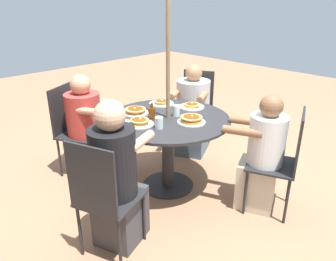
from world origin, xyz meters
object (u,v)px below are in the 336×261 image
at_px(diner_north, 117,181).
at_px(patio_chair_south, 196,105).
at_px(patio_chair_north, 103,194).
at_px(diner_west, 87,131).
at_px(pancake_plate_e, 161,103).
at_px(syrup_bottle, 152,113).
at_px(pancake_plate_b, 192,106).
at_px(drinking_glass_a, 159,123).
at_px(patio_table, 168,133).
at_px(patio_chair_west, 72,125).
at_px(coffee_cup, 125,126).
at_px(patio_chair_east, 283,157).
at_px(pancake_plate_d, 139,122).
at_px(pancake_plate_a, 191,120).
at_px(drinking_glass_b, 176,111).
at_px(diner_east, 262,158).
at_px(pancake_plate_c, 136,111).
at_px(diner_south, 192,114).

bearing_deg(diner_north, patio_chair_south, 93.38).
height_order(patio_chair_north, diner_west, diner_west).
distance_m(pancake_plate_e, syrup_bottle, 0.45).
xyz_separation_m(pancake_plate_b, drinking_glass_a, (-0.18, 0.63, 0.04)).
bearing_deg(diner_west, patio_table, 90.00).
xyz_separation_m(patio_chair_west, coffee_cup, (-0.94, 0.01, 0.26)).
bearing_deg(diner_west, patio_chair_west, -90.00).
relative_size(patio_chair_east, syrup_bottle, 6.21).
distance_m(patio_chair_west, pancake_plate_d, 0.94).
relative_size(pancake_plate_a, drinking_glass_b, 2.40).
xyz_separation_m(diner_east, pancake_plate_a, (0.58, 0.29, 0.28)).
distance_m(patio_table, diner_north, 0.89).
relative_size(diner_east, coffee_cup, 10.65).
xyz_separation_m(diner_north, patio_chair_east, (-0.68, -1.25, -0.01)).
relative_size(patio_chair_west, pancake_plate_b, 3.71).
distance_m(patio_table, drinking_glass_b, 0.23).
xyz_separation_m(patio_chair_east, syrup_bottle, (1.07, 0.54, 0.27)).
xyz_separation_m(patio_table, drinking_glass_b, (-0.02, -0.09, 0.21)).
bearing_deg(syrup_bottle, patio_chair_east, -152.98).
relative_size(patio_chair_east, diner_west, 0.87).
bearing_deg(drinking_glass_b, patio_table, 75.77).
height_order(patio_chair_north, syrup_bottle, patio_chair_north).
height_order(pancake_plate_c, drinking_glass_b, drinking_glass_b).
bearing_deg(drinking_glass_a, pancake_plate_c, -12.63).
distance_m(diner_east, pancake_plate_d, 1.13).
bearing_deg(pancake_plate_c, drinking_glass_b, -145.00).
bearing_deg(pancake_plate_e, drinking_glass_a, 134.67).
xyz_separation_m(pancake_plate_e, coffee_cup, (-0.33, 0.74, 0.04)).
bearing_deg(patio_chair_east, pancake_plate_a, 92.66).
distance_m(diner_east, patio_chair_west, 1.96).
bearing_deg(pancake_plate_e, patio_chair_north, 119.68).
bearing_deg(pancake_plate_b, patio_chair_south, -53.20).
relative_size(patio_chair_north, drinking_glass_a, 9.28).
distance_m(pancake_plate_b, coffee_cup, 0.89).
height_order(diner_west, syrup_bottle, diner_west).
distance_m(patio_chair_east, patio_chair_west, 2.13).
distance_m(patio_chair_east, patio_chair_south, 1.55).
bearing_deg(pancake_plate_c, patio_chair_east, -156.69).
xyz_separation_m(patio_chair_north, diner_west, (1.16, -0.59, -0.04)).
bearing_deg(patio_chair_west, drinking_glass_b, 93.49).
bearing_deg(pancake_plate_c, syrup_bottle, -176.77).
distance_m(diner_north, drinking_glass_a, 0.67).
bearing_deg(pancake_plate_b, diner_west, 46.99).
relative_size(patio_chair_east, pancake_plate_c, 3.71).
distance_m(diner_north, pancake_plate_b, 1.29).
xyz_separation_m(patio_chair_north, pancake_plate_b, (0.41, -1.39, 0.23)).
height_order(diner_north, syrup_bottle, diner_north).
relative_size(diner_east, pancake_plate_a, 4.19).
height_order(pancake_plate_d, drinking_glass_b, drinking_glass_b).
relative_size(diner_south, pancake_plate_a, 4.17).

